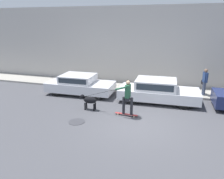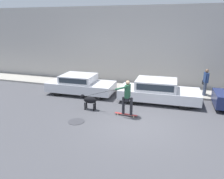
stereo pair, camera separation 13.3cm
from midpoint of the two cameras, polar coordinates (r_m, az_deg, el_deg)
The scene contains 9 objects.
ground_plane at distance 9.44m, azimuth 6.87°, elevation -9.04°, with size 36.00×36.00×0.00m, color #47474C.
back_wall at distance 14.76m, azimuth 12.02°, elevation 10.75°, with size 32.00×0.30×5.21m.
sidewalk_curb at distance 14.13m, azimuth 10.89°, elevation -0.02°, with size 30.00×1.96×0.11m.
parked_car_0 at distance 13.25m, azimuth -7.91°, elevation 1.32°, with size 4.02×1.89×1.17m.
parked_car_1 at distance 12.05m, azimuth 12.25°, elevation -0.41°, with size 4.31×1.95×1.23m.
dog at distance 10.77m, azimuth -5.61°, elevation -2.76°, with size 1.13×0.34×0.76m.
skateboarder at distance 9.86m, azimuth 4.36°, elevation -1.73°, with size 2.82×0.53×1.69m.
pedestrian_with_bag at distance 13.53m, azimuth 23.51°, elevation 2.11°, with size 0.29×0.63×1.54m.
manhole_cover at distance 9.73m, azimuth -8.91°, elevation -8.26°, with size 0.71×0.71×0.01m.
Camera 2 is at (1.57, -8.33, 4.13)m, focal length 35.00 mm.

